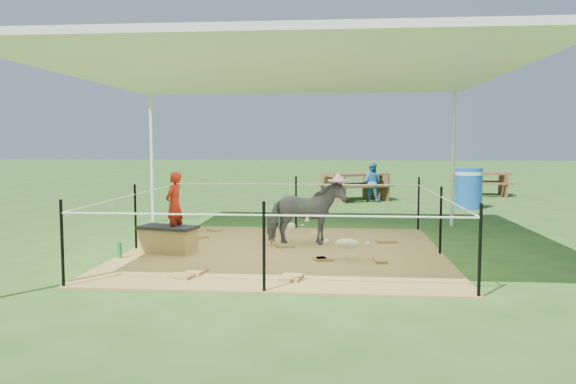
# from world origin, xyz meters

# --- Properties ---
(ground) EXTENTS (90.00, 90.00, 0.00)m
(ground) POSITION_xyz_m (0.00, 0.00, 0.00)
(ground) COLOR #2D5919
(ground) RESTS_ON ground
(hay_patch) EXTENTS (4.60, 4.60, 0.03)m
(hay_patch) POSITION_xyz_m (0.00, 0.00, 0.01)
(hay_patch) COLOR brown
(hay_patch) RESTS_ON ground
(canopy_tent) EXTENTS (6.30, 6.30, 2.90)m
(canopy_tent) POSITION_xyz_m (0.00, 0.00, 2.69)
(canopy_tent) COLOR silver
(canopy_tent) RESTS_ON ground
(rope_fence) EXTENTS (4.54, 4.54, 1.00)m
(rope_fence) POSITION_xyz_m (0.00, -0.00, 0.64)
(rope_fence) COLOR black
(rope_fence) RESTS_ON ground
(straw_bale) EXTENTS (0.84, 0.56, 0.34)m
(straw_bale) POSITION_xyz_m (-1.67, -0.26, 0.20)
(straw_bale) COLOR #AD7D3E
(straw_bale) RESTS_ON hay_patch
(dark_cloth) EXTENTS (0.91, 0.61, 0.04)m
(dark_cloth) POSITION_xyz_m (-1.67, -0.26, 0.40)
(dark_cloth) COLOR black
(dark_cloth) RESTS_ON straw_bale
(woman) EXTENTS (0.30, 0.38, 0.93)m
(woman) POSITION_xyz_m (-1.57, -0.26, 0.84)
(woman) COLOR #A51F10
(woman) RESTS_ON straw_bale
(green_bottle) EXTENTS (0.07, 0.07, 0.22)m
(green_bottle) POSITION_xyz_m (-2.22, -0.71, 0.14)
(green_bottle) COLOR #1B7931
(green_bottle) RESTS_ON hay_patch
(pony) EXTENTS (1.29, 0.91, 1.00)m
(pony) POSITION_xyz_m (0.29, 0.47, 0.53)
(pony) COLOR #47474C
(pony) RESTS_ON hay_patch
(pink_hat) EXTENTS (0.31, 0.31, 0.14)m
(pink_hat) POSITION_xyz_m (0.29, 0.47, 1.10)
(pink_hat) COLOR pink
(pink_hat) RESTS_ON pony
(foal) EXTENTS (1.01, 0.72, 0.51)m
(foal) POSITION_xyz_m (0.91, -0.55, 0.28)
(foal) COLOR beige
(foal) RESTS_ON hay_patch
(trash_barrel) EXTENTS (0.74, 0.74, 1.00)m
(trash_barrel) POSITION_xyz_m (3.99, 6.01, 0.50)
(trash_barrel) COLOR #1654AA
(trash_barrel) RESTS_ON ground
(picnic_table_near) EXTENTS (2.24, 2.07, 0.76)m
(picnic_table_near) POSITION_xyz_m (1.24, 7.75, 0.38)
(picnic_table_near) COLOR #543A1C
(picnic_table_near) RESTS_ON ground
(picnic_table_far) EXTENTS (1.81, 1.37, 0.71)m
(picnic_table_far) POSITION_xyz_m (5.15, 9.59, 0.36)
(picnic_table_far) COLOR brown
(picnic_table_far) RESTS_ON ground
(distant_person) EXTENTS (0.63, 0.56, 1.08)m
(distant_person) POSITION_xyz_m (1.70, 7.44, 0.54)
(distant_person) COLOR #337FC1
(distant_person) RESTS_ON ground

